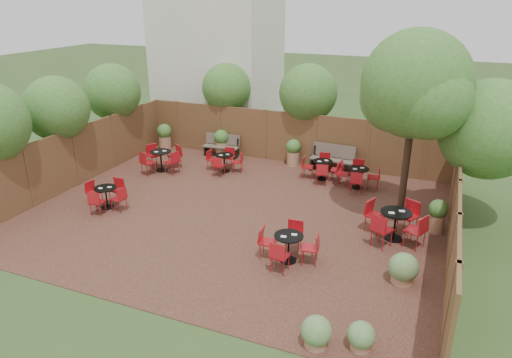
% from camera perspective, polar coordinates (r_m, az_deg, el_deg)
% --- Properties ---
extents(ground, '(80.00, 80.00, 0.00)m').
position_cam_1_polar(ground, '(14.17, -2.46, -4.19)').
color(ground, '#354F23').
rests_on(ground, ground).
extents(courtyard_paving, '(12.00, 10.00, 0.02)m').
position_cam_1_polar(courtyard_paving, '(14.17, -2.47, -4.16)').
color(courtyard_paving, '#381C16').
rests_on(courtyard_paving, ground).
extents(fence_back, '(12.00, 0.08, 2.00)m').
position_cam_1_polar(fence_back, '(18.17, 4.11, 5.05)').
color(fence_back, brown).
rests_on(fence_back, ground).
extents(fence_left, '(0.08, 10.00, 2.00)m').
position_cam_1_polar(fence_left, '(17.04, -21.19, 2.48)').
color(fence_left, brown).
rests_on(fence_left, ground).
extents(fence_right, '(0.08, 10.00, 2.00)m').
position_cam_1_polar(fence_right, '(12.67, 23.02, -4.30)').
color(fence_right, brown).
rests_on(fence_right, ground).
extents(neighbour_building, '(5.00, 4.00, 8.00)m').
position_cam_1_polar(neighbour_building, '(22.03, -4.66, 15.92)').
color(neighbour_building, silver).
rests_on(neighbour_building, ground).
extents(overhang_foliage, '(15.87, 10.51, 2.70)m').
position_cam_1_polar(overhang_foliage, '(15.69, -2.95, 8.82)').
color(overhang_foliage, '#376A22').
rests_on(overhang_foliage, ground).
extents(courtyard_tree, '(2.98, 2.91, 5.39)m').
position_cam_1_polar(courtyard_tree, '(13.31, 18.83, 10.24)').
color(courtyard_tree, black).
rests_on(courtyard_tree, courtyard_paving).
extents(park_bench_left, '(1.49, 0.59, 0.90)m').
position_cam_1_polar(park_bench_left, '(18.99, -4.20, 4.16)').
color(park_bench_left, brown).
rests_on(park_bench_left, courtyard_paving).
extents(park_bench_right, '(1.65, 0.64, 1.00)m').
position_cam_1_polar(park_bench_right, '(17.51, 9.36, 2.57)').
color(park_bench_right, brown).
rests_on(park_bench_right, courtyard_paving).
extents(bistro_tables, '(10.33, 7.12, 0.93)m').
position_cam_1_polar(bistro_tables, '(14.85, 1.43, -1.06)').
color(bistro_tables, black).
rests_on(bistro_tables, courtyard_paving).
extents(planters, '(11.55, 4.23, 1.11)m').
position_cam_1_polar(planters, '(17.74, -0.75, 3.30)').
color(planters, '#9C6C4E').
rests_on(planters, courtyard_paving).
extents(low_shrubs, '(1.89, 3.40, 0.73)m').
position_cam_1_polar(low_shrubs, '(10.16, 13.85, -14.13)').
color(low_shrubs, '#9C6C4E').
rests_on(low_shrubs, courtyard_paving).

